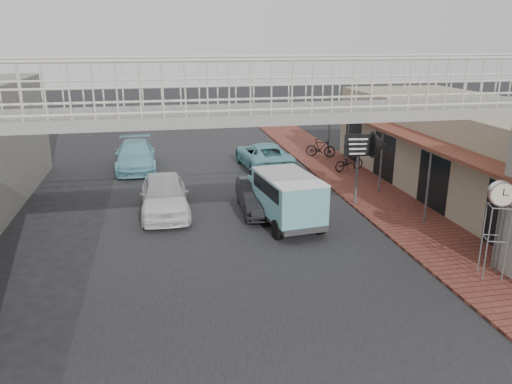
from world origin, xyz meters
name	(u,v)px	position (x,y,z in m)	size (l,w,h in m)	color
ground	(249,250)	(0.00, 0.00, 0.00)	(120.00, 120.00, 0.00)	black
road_strip	(249,250)	(0.00, 0.00, 0.01)	(10.00, 60.00, 0.01)	black
sidewalk	(390,207)	(6.50, 3.00, 0.05)	(3.00, 40.00, 0.10)	brown
shophouse_row	(479,151)	(10.97, 4.00, 2.01)	(7.20, 18.00, 4.00)	gray
footbridge	(279,194)	(0.00, -4.00, 3.18)	(16.40, 2.40, 6.34)	gray
white_hatchback	(164,195)	(-2.65, 4.21, 0.78)	(1.85, 4.59, 1.56)	white
dark_sedan	(258,196)	(1.04, 3.74, 0.65)	(1.37, 3.93, 1.29)	black
angkot_curb	(263,155)	(2.75, 10.57, 0.69)	(2.30, 4.98, 1.38)	#69AFB7
angkot_far	(136,156)	(-4.00, 11.71, 0.73)	(2.03, 5.00, 1.45)	#74BAC9
angkot_van	(286,193)	(1.78, 2.08, 1.25)	(2.26, 4.19, 1.96)	black
motorcycle_near	(349,162)	(6.91, 8.74, 0.56)	(0.61, 1.76, 0.92)	black
motorcycle_far	(321,148)	(6.46, 12.05, 0.62)	(0.49, 1.74, 1.04)	black
street_clock	(501,198)	(6.48, -3.47, 2.50)	(0.75, 0.71, 2.89)	#59595B
arrow_sign	(377,146)	(5.94, 3.50, 2.56)	(1.81, 1.16, 3.04)	#59595B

